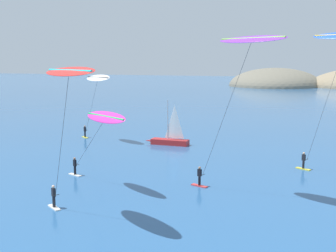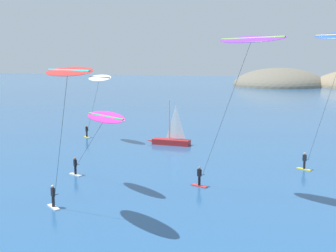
% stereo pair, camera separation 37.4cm
% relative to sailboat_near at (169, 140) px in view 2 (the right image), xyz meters
% --- Properties ---
extents(sailboat_near, '(5.91, 1.58, 5.70)m').
position_rel_sailboat_near_xyz_m(sailboat_near, '(0.00, 0.00, 0.00)').
color(sailboat_near, '#B22323').
rests_on(sailboat_near, ground).
extents(kitesurfer_purple, '(8.14, 3.95, 12.47)m').
position_rel_sailboat_near_xyz_m(kitesurfer_purple, '(13.43, -17.57, 10.70)').
color(kitesurfer_purple, red).
rests_on(kitesurfer_purple, ground).
extents(kitesurfer_magenta, '(8.50, 5.00, 6.51)m').
position_rel_sailboat_near_xyz_m(kitesurfer_magenta, '(2.06, -19.43, 4.96)').
color(kitesurfer_magenta, silver).
rests_on(kitesurfer_magenta, ground).
extents(kitesurfer_white, '(6.72, 4.18, 8.88)m').
position_rel_sailboat_near_xyz_m(kitesurfer_white, '(-9.48, -1.23, 7.18)').
color(kitesurfer_white, yellow).
rests_on(kitesurfer_white, ground).
extents(kitesurfer_red, '(6.65, 4.48, 10.22)m').
position_rel_sailboat_near_xyz_m(kitesurfer_red, '(3.82, -26.52, 8.65)').
color(kitesurfer_red, silver).
rests_on(kitesurfer_red, ground).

